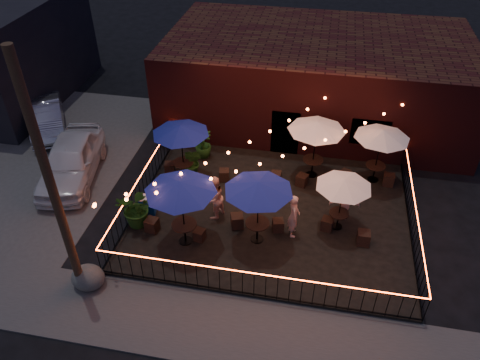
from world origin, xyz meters
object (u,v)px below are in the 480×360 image
object	(u,v)px
cafe_table_3	(317,127)
cafe_table_5	(382,135)
cafe_table_0	(180,187)
cafe_table_2	(259,187)
cafe_table_4	(344,184)
cooler	(148,205)
boulder	(88,277)
cafe_table_1	(180,130)
utility_pole	(52,190)

from	to	relation	value
cafe_table_3	cafe_table_5	world-z (taller)	cafe_table_3
cafe_table_0	cafe_table_2	xyz separation A→B (m)	(2.43, 0.56, -0.07)
cafe_table_5	cafe_table_2	bearing A→B (deg)	-133.67
cafe_table_4	cooler	xyz separation A→B (m)	(-6.94, -0.57, -1.58)
boulder	cafe_table_1	bearing A→B (deg)	76.53
cafe_table_2	cafe_table_4	world-z (taller)	cafe_table_2
cafe_table_4	cafe_table_3	bearing A→B (deg)	110.66
utility_pole	cafe_table_3	distance (m)	9.97
cafe_table_2	cafe_table_5	bearing A→B (deg)	46.33
cafe_table_2	cafe_table_0	bearing A→B (deg)	-167.02
cafe_table_4	cafe_table_5	size ratio (longest dim) A/B	1.04
cafe_table_3	cafe_table_0	bearing A→B (deg)	-130.56
cafe_table_0	cooler	bearing A→B (deg)	146.64
cafe_table_2	cafe_table_3	world-z (taller)	cafe_table_2
cafe_table_1	cafe_table_5	xyz separation A→B (m)	(7.60, 1.30, -0.10)
cafe_table_4	cafe_table_2	bearing A→B (deg)	-156.65
cafe_table_5	cooler	distance (m)	9.25
cafe_table_0	utility_pole	bearing A→B (deg)	-137.04
cafe_table_1	cafe_table_3	bearing A→B (deg)	12.86
utility_pole	cafe_table_0	world-z (taller)	utility_pole
utility_pole	cafe_table_0	distance (m)	3.94
cafe_table_3	cooler	size ratio (longest dim) A/B	3.29
cooler	cafe_table_3	bearing A→B (deg)	22.26
utility_pole	boulder	bearing A→B (deg)	36.78
cafe_table_0	cooler	size ratio (longest dim) A/B	3.47
cafe_table_1	cafe_table_2	size ratio (longest dim) A/B	0.94
utility_pole	cafe_table_2	bearing A→B (deg)	30.88
cafe_table_4	cafe_table_5	world-z (taller)	cafe_table_5
cafe_table_2	cafe_table_4	xyz separation A→B (m)	(2.73, 1.18, -0.36)
cafe_table_0	cafe_table_2	world-z (taller)	cafe_table_0
cafe_table_2	cafe_table_5	distance (m)	5.93
cafe_table_3	cafe_table_5	size ratio (longest dim) A/B	1.03
utility_pole	boulder	world-z (taller)	utility_pole
cooler	boulder	world-z (taller)	cooler
cafe_table_0	cafe_table_4	bearing A→B (deg)	18.63
cafe_table_4	cafe_table_5	xyz separation A→B (m)	(1.36, 3.11, 0.20)
cafe_table_1	cooler	bearing A→B (deg)	-106.40
utility_pole	cafe_table_4	world-z (taller)	utility_pole
utility_pole	cafe_table_0	size ratio (longest dim) A/B	3.02
utility_pole	cafe_table_1	distance (m)	6.45
cafe_table_3	cafe_table_5	distance (m)	2.49
utility_pole	cafe_table_5	world-z (taller)	utility_pole
cafe_table_0	cafe_table_1	xyz separation A→B (m)	(-1.08, 3.55, -0.14)
utility_pole	cooler	world-z (taller)	utility_pole
utility_pole	cooler	distance (m)	5.12
cafe_table_2	boulder	distance (m)	6.09
cafe_table_3	cooler	bearing A→B (deg)	-148.62
cafe_table_1	cafe_table_0	bearing A→B (deg)	-73.12
cafe_table_1	cafe_table_2	xyz separation A→B (m)	(3.50, -2.99, 0.06)
cafe_table_0	cafe_table_5	distance (m)	8.13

